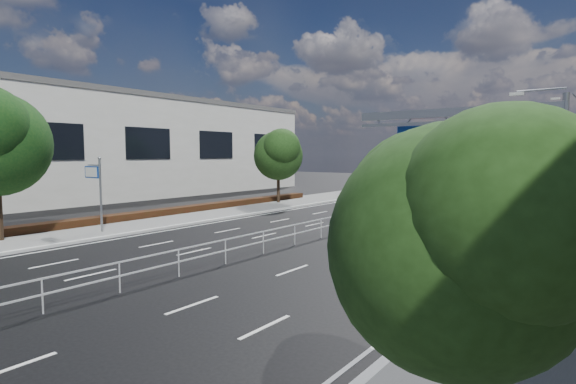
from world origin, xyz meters
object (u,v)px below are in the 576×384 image
Objects in this scene: toilet_sign at (96,181)px; red_bus at (433,176)px; white_minivan at (371,202)px; silver_minivan at (490,236)px; near_car_dark at (466,182)px; overhead_gantry at (475,131)px; near_car_silver at (460,185)px; parked_car_teal at (510,208)px; parked_car_dark at (517,204)px.

toilet_sign is 45.95m from red_bus.
silver_minivan is at bearing -41.34° from white_minivan.
silver_minivan is (12.64, -42.56, 0.22)m from near_car_dark.
overhead_gantry reaches higher than near_car_dark.
red_bus is (-14.24, 35.75, -4.11)m from overhead_gantry.
toilet_sign is 0.88× the size of near_car_silver.
near_car_dark is (-1.91, 9.21, -0.14)m from near_car_silver.
toilet_sign is 1.03× the size of near_car_dark.
white_minivan is 0.89× the size of silver_minivan.
parked_car_dark reaches higher than parked_car_teal.
overhead_gantry reaches higher than toilet_sign.
silver_minivan is (1.56, -3.06, -4.70)m from overhead_gantry.
near_car_silver is 1.07× the size of silver_minivan.
white_minivan is 9.77m from parked_car_teal.
toilet_sign is at bearing -164.87° from silver_minivan.
white_minivan is 0.83× the size of near_car_silver.
toilet_sign reaches higher than parked_car_dark.
silver_minivan reaches higher than parked_car_teal.
red_bus is 2.06× the size of parked_car_dark.
near_car_silver is 1.05× the size of parked_car_dark.
parked_car_teal is at bearing -89.03° from parked_car_dark.
near_car_dark is (-1.87, 32.28, -0.17)m from white_minivan.
white_minivan reaches higher than parked_car_dark.
silver_minivan is (19.25, 6.99, -2.03)m from toilet_sign.
near_car_silver is 18.90m from parked_car_dark.
near_car_silver is at bearing 78.07° from toilet_sign.
parked_car_teal is at bearing 92.41° from silver_minivan.
white_minivan reaches higher than parked_car_teal.
overhead_gantry is 1.06× the size of red_bus.
overhead_gantry reaches higher than parked_car_dark.
red_bus is 41.91m from silver_minivan.
near_car_dark is at bearing 95.66° from white_minivan.
white_minivan is 14.89m from silver_minivan.
near_car_silver is at bearing 106.84° from overhead_gantry.
parked_car_dark is (17.45, 23.69, -2.26)m from toilet_sign.
red_bus is at bearing 42.51° from near_car_dark.
overhead_gantry is at bearing 109.14° from near_car_silver.
near_car_dark is at bearing 112.64° from parked_car_teal.
overhead_gantry is 2.09× the size of near_car_silver.
white_minivan is (-9.21, 7.23, -4.75)m from overhead_gantry.
silver_minivan is at bearing -82.87° from parked_car_dark.
near_car_dark reaches higher than parked_car_dark.
parked_car_dark is at bearing 37.92° from white_minivan.
near_car_silver reaches higher than near_car_dark.
silver_minivan is (10.77, -10.29, 0.05)m from white_minivan.
near_car_dark is (3.16, 3.75, -0.80)m from red_bus.
white_minivan is 0.87× the size of parked_car_dark.
overhead_gantry is at bearing -68.95° from red_bus.
near_car_dark is 28.04m from parked_car_dark.
toilet_sign is 41.29m from near_car_silver.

